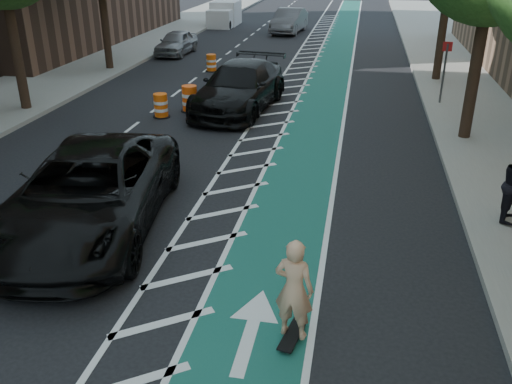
% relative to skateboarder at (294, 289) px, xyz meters
% --- Properties ---
extents(ground, '(120.00, 120.00, 0.00)m').
position_rel_skateboarder_xyz_m(ground, '(-3.70, 2.79, -0.98)').
color(ground, black).
rests_on(ground, ground).
extents(bike_lane, '(2.00, 90.00, 0.01)m').
position_rel_skateboarder_xyz_m(bike_lane, '(-0.70, 12.79, -0.97)').
color(bike_lane, '#17514B').
rests_on(bike_lane, ground).
extents(buffer_strip, '(1.40, 90.00, 0.01)m').
position_rel_skateboarder_xyz_m(buffer_strip, '(-2.20, 12.79, -0.97)').
color(buffer_strip, silver).
rests_on(buffer_strip, ground).
extents(sidewalk_right, '(5.00, 90.00, 0.15)m').
position_rel_skateboarder_xyz_m(sidewalk_right, '(5.80, 12.79, -0.90)').
color(sidewalk_right, gray).
rests_on(sidewalk_right, ground).
extents(sidewalk_left, '(5.00, 90.00, 0.15)m').
position_rel_skateboarder_xyz_m(sidewalk_left, '(-13.20, 12.79, -0.90)').
color(sidewalk_left, gray).
rests_on(sidewalk_left, ground).
extents(curb_right, '(0.12, 90.00, 0.16)m').
position_rel_skateboarder_xyz_m(curb_right, '(3.35, 12.79, -0.90)').
color(curb_right, gray).
rests_on(curb_right, ground).
extents(curb_left, '(0.12, 90.00, 0.16)m').
position_rel_skateboarder_xyz_m(curb_left, '(-10.75, 12.79, -0.90)').
color(curb_left, gray).
rests_on(curb_left, ground).
extents(sign_post, '(0.35, 0.08, 2.47)m').
position_rel_skateboarder_xyz_m(sign_post, '(3.90, 14.79, 0.38)').
color(sign_post, '#4C4C4C').
rests_on(sign_post, ground).
extents(skateboard, '(0.40, 0.87, 0.11)m').
position_rel_skateboarder_xyz_m(skateboard, '(0.00, 0.00, -0.88)').
color(skateboard, black).
rests_on(skateboard, ground).
extents(skateboarder, '(0.70, 0.53, 1.73)m').
position_rel_skateboarder_xyz_m(skateboarder, '(0.00, 0.00, 0.00)').
color(skateboarder, tan).
rests_on(skateboarder, skateboard).
extents(suv_near, '(3.82, 6.79, 1.79)m').
position_rel_skateboarder_xyz_m(suv_near, '(-4.85, 2.91, -0.08)').
color(suv_near, black).
rests_on(suv_near, ground).
extents(suv_far, '(3.09, 6.24, 1.74)m').
position_rel_skateboarder_xyz_m(suv_far, '(-3.70, 12.91, -0.11)').
color(suv_far, black).
rests_on(suv_far, ground).
extents(car_silver, '(1.69, 3.95, 1.33)m').
position_rel_skateboarder_xyz_m(car_silver, '(-9.70, 23.33, -0.31)').
color(car_silver, gray).
rests_on(car_silver, ground).
extents(car_grey, '(2.21, 5.15, 1.65)m').
position_rel_skateboarder_xyz_m(car_grey, '(-4.49, 32.87, -0.15)').
color(car_grey, '#5C5C61').
rests_on(car_grey, ground).
extents(box_truck, '(1.97, 4.25, 1.76)m').
position_rel_skateboarder_xyz_m(box_truck, '(-9.90, 35.60, -0.16)').
color(box_truck, silver).
rests_on(box_truck, ground).
extents(barrel_a, '(0.64, 0.64, 0.87)m').
position_rel_skateboarder_xyz_m(barrel_a, '(-6.31, 11.36, -0.57)').
color(barrel_a, '#FF5E0D').
rests_on(barrel_a, ground).
extents(barrel_b, '(0.72, 0.72, 0.98)m').
position_rel_skateboarder_xyz_m(barrel_b, '(-5.50, 12.29, -0.51)').
color(barrel_b, '#FF530D').
rests_on(barrel_b, ground).
extents(barrel_c, '(0.61, 0.61, 0.83)m').
position_rel_skateboarder_xyz_m(barrel_c, '(-6.56, 19.32, -0.58)').
color(barrel_c, '#EB5A0C').
rests_on(barrel_c, ground).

